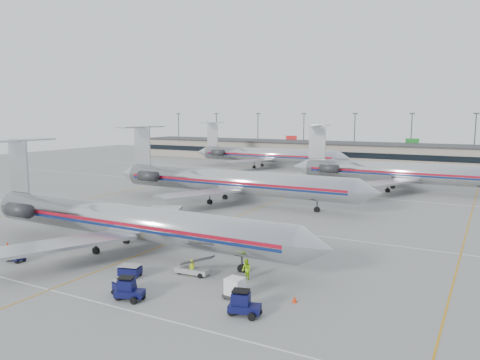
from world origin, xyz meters
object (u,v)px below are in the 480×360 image
Objects in this scene: jet_second_row at (228,181)px; tug_center at (128,290)px; jet_foreground at (124,220)px; uld_container at (235,288)px; belt_loader at (193,269)px.

jet_second_row is 19.20× the size of tug_center.
jet_foreground reaches higher than tug_center.
jet_foreground is at bearing -82.02° from jet_second_row.
belt_loader reaches higher than uld_container.
belt_loader is (10.88, -2.79, -2.91)m from jet_foreground.
jet_foreground is 11.68× the size of belt_loader.
uld_container is (17.04, -5.84, -2.59)m from jet_foreground.
jet_foreground is 0.93× the size of jet_second_row.
jet_foreground is 11.60m from belt_loader.
jet_foreground is 30.03m from jet_second_row.
tug_center is (13.84, -39.94, -2.86)m from jet_second_row.
jet_foreground is at bearing 165.92° from uld_container.
uld_container is at bearing 11.24° from tug_center.
jet_second_row reaches higher than jet_foreground.
belt_loader is at bearing 158.50° from uld_container.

